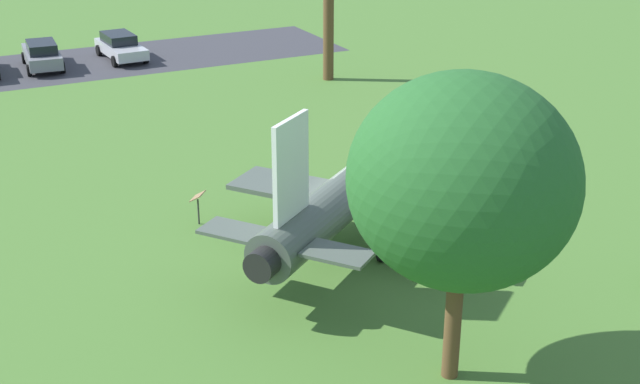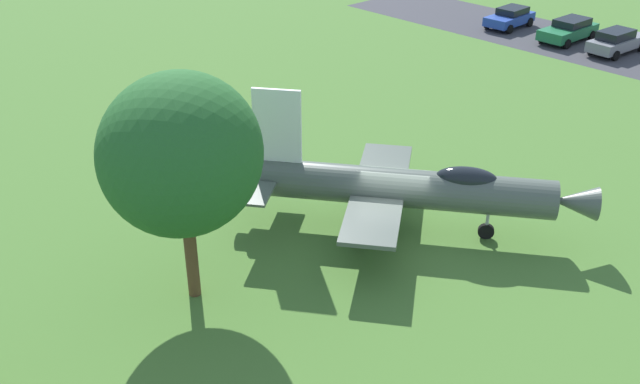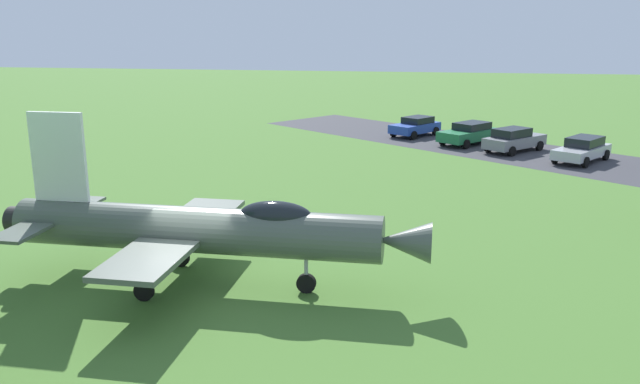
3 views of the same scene
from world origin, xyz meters
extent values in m
plane|color=#47722D|center=(0.00, 0.00, 0.00)|extent=(200.00, 200.00, 0.00)
cube|color=#38383D|center=(25.79, -11.07, 0.00)|extent=(29.49, 35.35, 0.00)
cylinder|color=#4C564C|center=(0.00, 0.00, 1.82)|extent=(1.47, 11.55, 1.43)
cone|color=#4C564C|center=(-0.02, -6.37, 1.82)|extent=(1.22, 1.60, 1.22)
cylinder|color=black|center=(0.02, 6.02, 1.82)|extent=(0.86, 0.60, 0.86)
ellipsoid|color=black|center=(-0.01, -2.54, 2.43)|extent=(0.91, 2.20, 0.84)
cube|color=white|center=(0.01, 4.39, 3.95)|extent=(0.15, 1.80, 2.82)
cube|color=#4C564C|center=(2.34, 0.57, 1.64)|extent=(3.24, 1.94, 0.16)
cube|color=#4C564C|center=(-2.33, 0.58, 1.64)|extent=(3.24, 1.94, 0.16)
cube|color=#4C564C|center=(1.63, 4.84, 1.96)|extent=(1.80, 1.11, 0.10)
cube|color=#4C564C|center=(-1.60, 4.85, 1.96)|extent=(1.80, 1.11, 0.10)
cylinder|color=#A5A8AD|center=(-0.01, -3.46, 0.99)|extent=(0.12, 0.12, 1.38)
cylinder|color=black|center=(-0.01, -3.46, 0.30)|extent=(0.18, 0.60, 0.60)
cylinder|color=#A5A8AD|center=(1.42, 1.15, 0.99)|extent=(0.12, 0.12, 1.38)
cylinder|color=black|center=(1.42, 1.15, 0.30)|extent=(0.18, 0.60, 0.60)
cylinder|color=#A5A8AD|center=(-1.41, 1.16, 0.99)|extent=(0.12, 0.12, 1.38)
cylinder|color=black|center=(-1.41, 1.16, 0.30)|extent=(0.18, 0.60, 0.60)
cylinder|color=brown|center=(-5.21, 6.08, 1.83)|extent=(0.41, 0.41, 3.65)
ellipsoid|color=#235B26|center=(-5.21, 6.08, 5.10)|extent=(5.27, 4.90, 4.96)
cylinder|color=#333333|center=(5.21, 1.35, 0.45)|extent=(0.06, 0.06, 0.90)
cube|color=olive|center=(5.21, 1.35, 1.02)|extent=(0.52, 0.67, 0.25)
cube|color=slate|center=(24.76, -12.43, 0.66)|extent=(4.65, 4.39, 0.68)
cube|color=black|center=(24.48, -12.18, 1.27)|extent=(2.79, 2.71, 0.55)
cylinder|color=black|center=(26.49, -12.78, 0.32)|extent=(0.63, 0.59, 0.64)
cylinder|color=black|center=(24.19, -10.76, 0.32)|extent=(0.63, 0.59, 0.64)
cylinder|color=black|center=(23.03, -12.08, 0.32)|extent=(0.63, 0.59, 0.64)
cube|color=#1E6B3D|center=(26.91, -9.59, 0.66)|extent=(4.84, 4.43, 0.68)
cube|color=black|center=(27.20, -9.82, 1.25)|extent=(2.91, 2.79, 0.49)
cylinder|color=black|center=(25.11, -9.38, 0.32)|extent=(0.64, 0.57, 0.64)
cylinder|color=black|center=(26.32, -7.87, 0.32)|extent=(0.64, 0.57, 0.64)
cylinder|color=black|center=(27.50, -11.31, 0.32)|extent=(0.64, 0.57, 0.64)
cylinder|color=black|center=(28.72, -9.79, 0.32)|extent=(0.64, 0.57, 0.64)
cube|color=#23429E|center=(29.74, -5.86, 0.63)|extent=(4.38, 3.86, 0.62)
cube|color=black|center=(30.00, -6.05, 1.18)|extent=(2.62, 2.48, 0.47)
cylinder|color=black|center=(28.11, -5.83, 0.32)|extent=(0.65, 0.55, 0.64)
cylinder|color=black|center=(29.18, -4.33, 0.32)|extent=(0.65, 0.55, 0.64)
cylinder|color=black|center=(30.29, -7.39, 0.32)|extent=(0.65, 0.55, 0.64)
cylinder|color=black|center=(31.36, -5.89, 0.32)|extent=(0.65, 0.55, 0.64)
camera|label=1|loc=(-10.26, 23.50, 12.27)|focal=48.75mm
camera|label=2|loc=(-23.63, -1.35, 14.24)|focal=40.54mm
camera|label=3|loc=(-17.86, -6.99, 7.88)|focal=35.94mm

